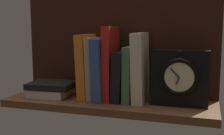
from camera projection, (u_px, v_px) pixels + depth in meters
ground_plane at (109, 104)px, 104.64cm from camera, size 73.59×22.35×2.50cm
back_panel at (118, 43)px, 111.66cm from camera, size 73.59×1.20×39.06cm
book_orange_pandolfini at (87, 66)px, 107.53cm from camera, size 4.13×13.32×23.02cm
book_tan_shortstories at (94, 68)px, 106.71cm from camera, size 2.90×13.29×21.90cm
book_blue_modern at (102, 69)px, 105.81cm from camera, size 4.11×15.84×21.61cm
book_red_requiem at (112, 63)px, 104.48cm from camera, size 2.94×12.75×25.82cm
book_black_skeptic at (121, 76)px, 104.07cm from camera, size 4.15×13.21×17.30cm
book_green_romantic at (130, 74)px, 102.94cm from camera, size 2.76×12.41×18.94cm
book_cream_twain at (140, 68)px, 101.53cm from camera, size 4.48×13.01×23.76cm
framed_clock at (180, 78)px, 96.80cm from camera, size 18.29×7.06×18.29cm
book_stack_side at (51, 88)px, 111.15cm from camera, size 16.91×13.96×5.18cm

